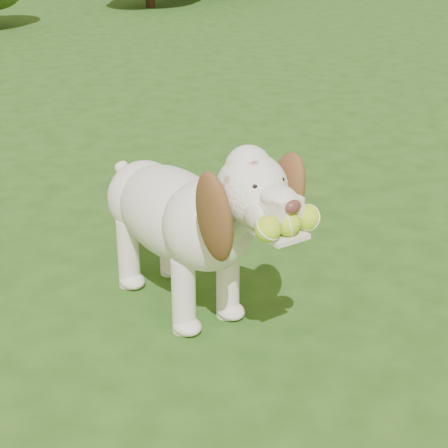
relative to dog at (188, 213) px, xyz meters
name	(u,v)px	position (x,y,z in m)	size (l,w,h in m)	color
ground	(149,276)	(-0.03, 0.39, -0.47)	(80.00, 80.00, 0.00)	#244814
dog	(188,213)	(0.00, 0.00, 0.00)	(0.53, 1.35, 0.88)	white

